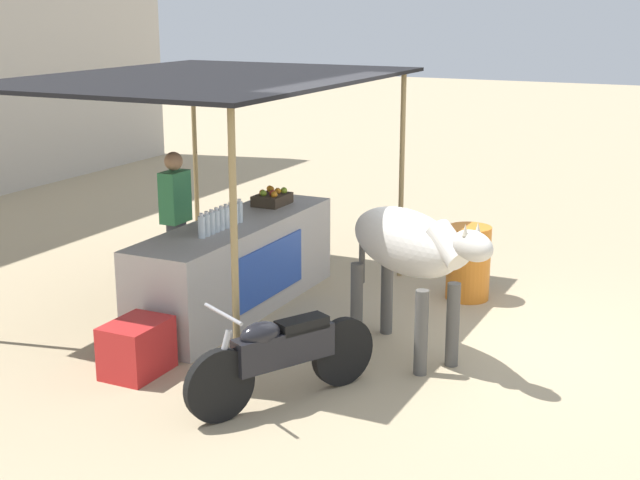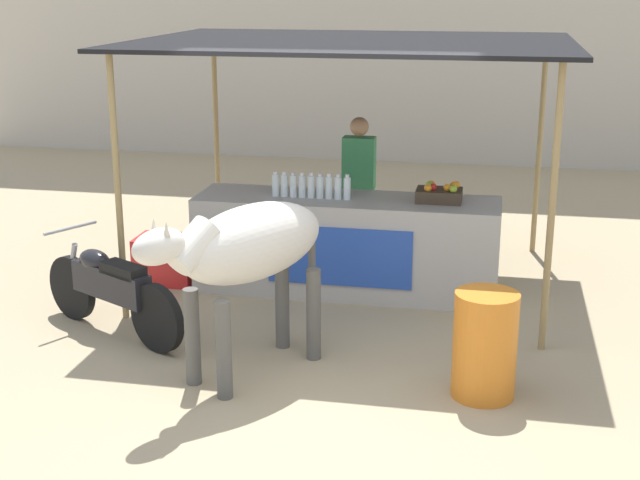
# 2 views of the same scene
# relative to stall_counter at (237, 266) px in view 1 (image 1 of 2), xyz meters

# --- Properties ---
(ground_plane) EXTENTS (60.00, 60.00, 0.00)m
(ground_plane) POSITION_rel_stall_counter_xyz_m (0.00, -2.20, -0.48)
(ground_plane) COLOR tan
(stall_counter) EXTENTS (3.00, 0.82, 0.96)m
(stall_counter) POSITION_rel_stall_counter_xyz_m (0.00, 0.00, 0.00)
(stall_counter) COLOR #B2ADA8
(stall_counter) RESTS_ON ground
(stall_awning) EXTENTS (4.20, 3.20, 2.47)m
(stall_awning) POSITION_rel_stall_counter_xyz_m (0.00, 0.30, 1.89)
(stall_awning) COLOR black
(stall_awning) RESTS_ON ground
(water_bottle_row) EXTENTS (0.79, 0.07, 0.25)m
(water_bottle_row) POSITION_rel_stall_counter_xyz_m (-0.35, -0.05, 0.59)
(water_bottle_row) COLOR silver
(water_bottle_row) RESTS_ON stall_counter
(fruit_crate) EXTENTS (0.44, 0.32, 0.18)m
(fruit_crate) POSITION_rel_stall_counter_xyz_m (0.90, 0.06, 0.55)
(fruit_crate) COLOR #3F3326
(fruit_crate) RESTS_ON stall_counter
(vendor_behind_counter) EXTENTS (0.34, 0.22, 1.65)m
(vendor_behind_counter) POSITION_rel_stall_counter_xyz_m (0.00, 0.75, 0.37)
(vendor_behind_counter) COLOR #383842
(vendor_behind_counter) RESTS_ON ground
(cooler_box) EXTENTS (0.60, 0.44, 0.48)m
(cooler_box) POSITION_rel_stall_counter_xyz_m (-1.88, -0.10, -0.24)
(cooler_box) COLOR red
(cooler_box) RESTS_ON ground
(water_barrel) EXTENTS (0.48, 0.48, 0.82)m
(water_barrel) POSITION_rel_stall_counter_xyz_m (1.42, -2.12, -0.07)
(water_barrel) COLOR orange
(water_barrel) RESTS_ON ground
(cow) EXTENTS (1.26, 1.74, 1.44)m
(cow) POSITION_rel_stall_counter_xyz_m (-0.42, -2.09, 0.55)
(cow) COLOR silver
(cow) RESTS_ON ground
(motorcycle_parked) EXTENTS (1.62, 0.98, 0.90)m
(motorcycle_parked) POSITION_rel_stall_counter_xyz_m (-1.84, -1.53, -0.05)
(motorcycle_parked) COLOR black
(motorcycle_parked) RESTS_ON ground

